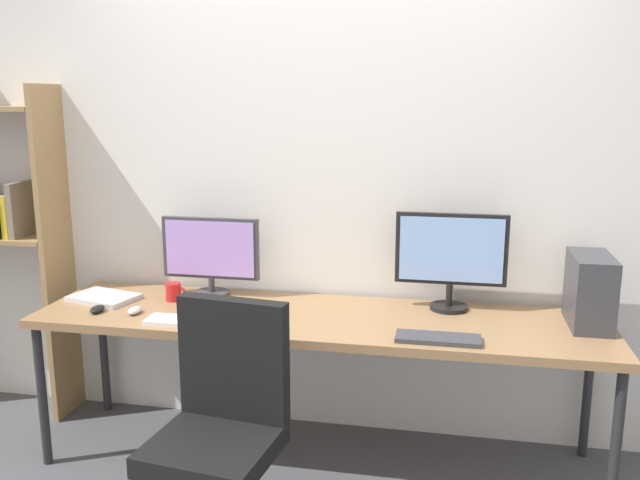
# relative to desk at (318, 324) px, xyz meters

# --- Properties ---
(wall_back) EXTENTS (5.06, 0.10, 2.60)m
(wall_back) POSITION_rel_desk_xyz_m (0.00, 0.42, 0.61)
(wall_back) COLOR silver
(wall_back) RESTS_ON ground_plane
(desk) EXTENTS (2.66, 0.68, 0.74)m
(desk) POSITION_rel_desk_xyz_m (0.00, 0.00, 0.00)
(desk) COLOR #936D47
(desk) RESTS_ON ground_plane
(office_chair) EXTENTS (0.52, 0.52, 0.99)m
(office_chair) POSITION_rel_desk_xyz_m (-0.23, -0.74, -0.29)
(office_chair) COLOR #2D2D33
(office_chair) RESTS_ON ground_plane
(monitor_left) EXTENTS (0.51, 0.18, 0.41)m
(monitor_left) POSITION_rel_desk_xyz_m (-0.60, 0.21, 0.27)
(monitor_left) COLOR #38383D
(monitor_left) RESTS_ON desk
(monitor_right) EXTENTS (0.52, 0.18, 0.47)m
(monitor_right) POSITION_rel_desk_xyz_m (0.60, 0.21, 0.31)
(monitor_right) COLOR black
(monitor_right) RESTS_ON desk
(pc_tower) EXTENTS (0.17, 0.34, 0.32)m
(pc_tower) POSITION_rel_desk_xyz_m (1.21, 0.10, 0.21)
(pc_tower) COLOR #38383D
(pc_tower) RESTS_ON desk
(keyboard_left) EXTENTS (0.37, 0.13, 0.02)m
(keyboard_left) POSITION_rel_desk_xyz_m (-0.56, -0.23, 0.06)
(keyboard_left) COLOR silver
(keyboard_left) RESTS_ON desk
(keyboard_right) EXTENTS (0.35, 0.13, 0.02)m
(keyboard_right) POSITION_rel_desk_xyz_m (0.56, -0.23, 0.06)
(keyboard_right) COLOR #38383D
(keyboard_right) RESTS_ON desk
(mouse_left_side) EXTENTS (0.06, 0.10, 0.03)m
(mouse_left_side) POSITION_rel_desk_xyz_m (-1.03, -0.16, 0.06)
(mouse_left_side) COLOR black
(mouse_left_side) RESTS_ON desk
(mouse_right_side) EXTENTS (0.06, 0.10, 0.03)m
(mouse_right_side) POSITION_rel_desk_xyz_m (-0.85, -0.15, 0.06)
(mouse_right_side) COLOR silver
(mouse_right_side) RESTS_ON desk
(laptop_closed) EXTENTS (0.37, 0.29, 0.02)m
(laptop_closed) POSITION_rel_desk_xyz_m (-1.11, 0.03, 0.06)
(laptop_closed) COLOR silver
(laptop_closed) RESTS_ON desk
(coffee_mug) EXTENTS (0.11, 0.08, 0.09)m
(coffee_mug) POSITION_rel_desk_xyz_m (-0.75, 0.09, 0.09)
(coffee_mug) COLOR red
(coffee_mug) RESTS_ON desk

